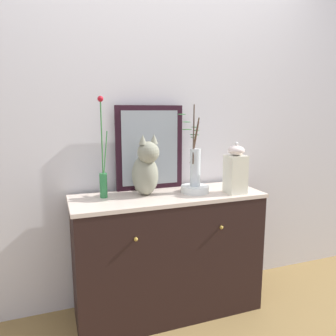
% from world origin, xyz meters
% --- Properties ---
extents(ground_plane, '(6.00, 6.00, 0.00)m').
position_xyz_m(ground_plane, '(0.00, 0.00, 0.00)').
color(ground_plane, olive).
extents(wall_back, '(4.40, 0.08, 2.60)m').
position_xyz_m(wall_back, '(0.00, 0.30, 1.30)').
color(wall_back, silver).
rests_on(wall_back, ground_plane).
extents(sideboard, '(1.28, 0.46, 0.84)m').
position_xyz_m(sideboard, '(0.00, -0.00, 0.42)').
color(sideboard, black).
rests_on(sideboard, ground_plane).
extents(mirror_leaning, '(0.48, 0.03, 0.59)m').
position_xyz_m(mirror_leaning, '(-0.06, 0.20, 1.14)').
color(mirror_leaning, black).
rests_on(mirror_leaning, sideboard).
extents(cat_sitting, '(0.20, 0.44, 0.41)m').
position_xyz_m(cat_sitting, '(-0.14, 0.04, 1.02)').
color(cat_sitting, gray).
rests_on(cat_sitting, sideboard).
extents(vase_slim_green, '(0.06, 0.05, 0.64)m').
position_xyz_m(vase_slim_green, '(-0.41, 0.07, 1.00)').
color(vase_slim_green, '#2C773E').
rests_on(vase_slim_green, sideboard).
extents(bowl_porcelain, '(0.19, 0.19, 0.05)m').
position_xyz_m(bowl_porcelain, '(0.19, -0.01, 0.87)').
color(bowl_porcelain, white).
rests_on(bowl_porcelain, sideboard).
extents(vase_glass_clear, '(0.17, 0.14, 0.55)m').
position_xyz_m(vase_glass_clear, '(0.19, -0.00, 1.05)').
color(vase_glass_clear, silver).
rests_on(vase_glass_clear, bowl_porcelain).
extents(jar_lidded_porcelain, '(0.12, 0.12, 0.35)m').
position_xyz_m(jar_lidded_porcelain, '(0.44, -0.12, 1.00)').
color(jar_lidded_porcelain, silver).
rests_on(jar_lidded_porcelain, sideboard).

